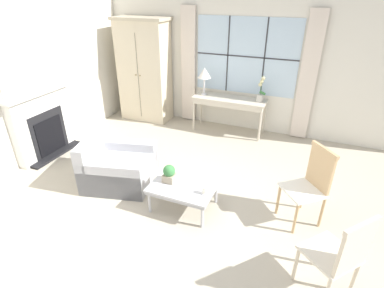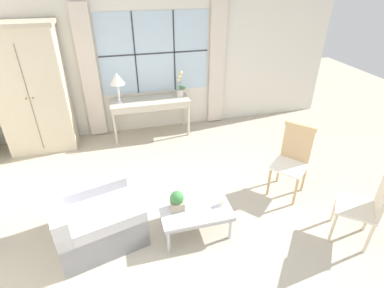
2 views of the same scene
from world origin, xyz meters
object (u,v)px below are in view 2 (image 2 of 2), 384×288
at_px(armoire, 32,91).
at_px(pillar_candle, 222,202).
at_px(console_table, 150,104).
at_px(table_lamp, 117,80).
at_px(coffee_table, 194,208).
at_px(potted_orchid, 180,88).
at_px(side_chair_wooden, 293,156).
at_px(armchair_upholstered, 95,221).
at_px(accent_chair_wooden, 368,203).
at_px(potted_plant_small, 177,200).

relative_size(armoire, pillar_candle, 19.17).
height_order(console_table, table_lamp, table_lamp).
xyz_separation_m(coffee_table, pillar_candle, (0.33, -0.07, 0.09)).
distance_m(potted_orchid, coffee_table, 2.77).
bearing_deg(side_chair_wooden, table_lamp, 135.56).
height_order(console_table, potted_orchid, potted_orchid).
relative_size(armchair_upholstered, pillar_candle, 10.16).
bearing_deg(table_lamp, potted_orchid, 2.50).
xyz_separation_m(table_lamp, side_chair_wooden, (2.25, -2.21, -0.59)).
xyz_separation_m(console_table, potted_orchid, (0.60, 0.04, 0.26)).
relative_size(armoire, side_chair_wooden, 2.11).
xyz_separation_m(potted_orchid, armchair_upholstered, (-1.62, -2.50, -0.65)).
distance_m(side_chair_wooden, pillar_candle, 1.32).
bearing_deg(armchair_upholstered, armoire, 110.55).
bearing_deg(pillar_candle, side_chair_wooden, 21.55).
xyz_separation_m(armoire, accent_chair_wooden, (3.97, -3.28, -0.53)).
bearing_deg(armchair_upholstered, potted_orchid, 56.96).
xyz_separation_m(console_table, side_chair_wooden, (1.71, -2.22, -0.06)).
xyz_separation_m(side_chair_wooden, pillar_candle, (-1.22, -0.48, -0.16)).
xyz_separation_m(armoire, pillar_candle, (2.44, -2.70, -0.68)).
height_order(coffee_table, pillar_candle, pillar_candle).
distance_m(armoire, table_lamp, 1.40).
relative_size(console_table, armchair_upholstered, 1.27).
bearing_deg(armchair_upholstered, accent_chair_wooden, -15.23).
bearing_deg(side_chair_wooden, console_table, 127.57).
relative_size(armoire, console_table, 1.48).
height_order(side_chair_wooden, accent_chair_wooden, side_chair_wooden).
bearing_deg(accent_chair_wooden, pillar_candle, 159.12).
bearing_deg(accent_chair_wooden, potted_orchid, 113.28).
xyz_separation_m(potted_plant_small, pillar_candle, (0.54, -0.08, -0.08)).
height_order(table_lamp, potted_plant_small, table_lamp).
distance_m(console_table, potted_orchid, 0.65).
bearing_deg(pillar_candle, coffee_table, 167.85).
bearing_deg(pillar_candle, console_table, 100.33).
distance_m(table_lamp, potted_orchid, 1.18).
height_order(accent_chair_wooden, pillar_candle, accent_chair_wooden).
bearing_deg(armchair_upholstered, coffee_table, -8.35).
relative_size(potted_orchid, armchair_upholstered, 0.43).
height_order(side_chair_wooden, pillar_candle, side_chair_wooden).
distance_m(table_lamp, armchair_upholstered, 2.66).
bearing_deg(accent_chair_wooden, side_chair_wooden, 106.75).
distance_m(armoire, accent_chair_wooden, 5.18).
height_order(armchair_upholstered, side_chair_wooden, side_chair_wooden).
distance_m(accent_chair_wooden, potted_plant_small, 2.18).
relative_size(potted_orchid, accent_chair_wooden, 0.50).
relative_size(armoire, table_lamp, 3.87).
bearing_deg(accent_chair_wooden, potted_plant_small, 162.25).
xyz_separation_m(side_chair_wooden, accent_chair_wooden, (0.32, -1.07, -0.02)).
xyz_separation_m(armoire, potted_plant_small, (1.90, -2.62, -0.60)).
bearing_deg(table_lamp, accent_chair_wooden, -51.84).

